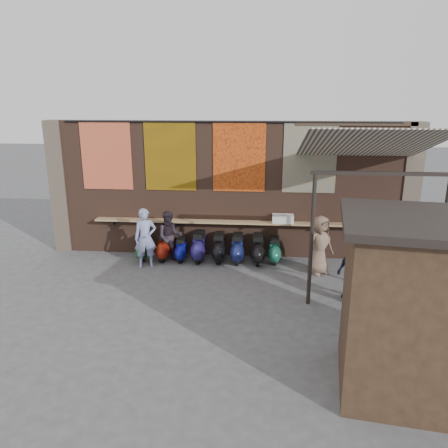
% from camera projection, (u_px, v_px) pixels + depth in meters
% --- Properties ---
extents(ground, '(70.00, 70.00, 0.00)m').
position_uv_depth(ground, '(221.00, 289.00, 10.94)').
color(ground, '#474749').
rests_on(ground, ground).
extents(brick_wall, '(10.00, 0.40, 4.00)m').
position_uv_depth(brick_wall, '(229.00, 190.00, 12.97)').
color(brick_wall, brown).
rests_on(brick_wall, ground).
extents(pier_left, '(0.50, 0.50, 4.00)m').
position_uv_depth(pier_left, '(61.00, 187.00, 13.40)').
color(pier_left, '#4C4238').
rests_on(pier_left, ground).
extents(pier_right, '(0.50, 0.50, 4.00)m').
position_uv_depth(pier_right, '(409.00, 193.00, 12.54)').
color(pier_right, '#4C4238').
rests_on(pier_right, ground).
extents(eating_counter, '(8.00, 0.32, 0.05)m').
position_uv_depth(eating_counter, '(228.00, 222.00, 12.87)').
color(eating_counter, '#9E7A51').
rests_on(eating_counter, brick_wall).
extents(shelf_box, '(0.61, 0.28, 0.25)m').
position_uv_depth(shelf_box, '(283.00, 219.00, 12.66)').
color(shelf_box, white).
rests_on(shelf_box, eating_counter).
extents(tapestry_redgold, '(1.50, 0.02, 2.00)m').
position_uv_depth(tapestry_redgold, '(106.00, 156.00, 12.78)').
color(tapestry_redgold, maroon).
rests_on(tapestry_redgold, brick_wall).
extents(tapestry_sun, '(1.50, 0.02, 2.00)m').
position_uv_depth(tapestry_sun, '(170.00, 156.00, 12.63)').
color(tapestry_sun, '#CA8C0B').
rests_on(tapestry_sun, brick_wall).
extents(tapestry_orange, '(1.50, 0.02, 2.00)m').
position_uv_depth(tapestry_orange, '(239.00, 157.00, 12.46)').
color(tapestry_orange, '#CA5419').
rests_on(tapestry_orange, brick_wall).
extents(tapestry_multi, '(1.50, 0.02, 2.00)m').
position_uv_depth(tapestry_multi, '(310.00, 158.00, 12.29)').
color(tapestry_multi, '#246C86').
rests_on(tapestry_multi, brick_wall).
extents(hang_rail, '(9.50, 0.06, 0.06)m').
position_uv_depth(hang_rail, '(229.00, 122.00, 12.20)').
color(hang_rail, black).
rests_on(hang_rail, brick_wall).
extents(scooter_stool_0, '(0.34, 0.76, 0.72)m').
position_uv_depth(scooter_stool_0, '(144.00, 247.00, 12.94)').
color(scooter_stool_0, '#10541D').
rests_on(scooter_stool_0, ground).
extents(scooter_stool_1, '(0.37, 0.81, 0.77)m').
position_uv_depth(scooter_stool_1, '(164.00, 247.00, 12.91)').
color(scooter_stool_1, maroon).
rests_on(scooter_stool_1, ground).
extents(scooter_stool_2, '(0.32, 0.70, 0.67)m').
position_uv_depth(scooter_stool_2, '(181.00, 249.00, 12.83)').
color(scooter_stool_2, navy).
rests_on(scooter_stool_2, ground).
extents(scooter_stool_3, '(0.40, 0.88, 0.84)m').
position_uv_depth(scooter_stool_3, '(199.00, 247.00, 12.81)').
color(scooter_stool_3, navy).
rests_on(scooter_stool_3, ground).
extents(scooter_stool_4, '(0.38, 0.85, 0.81)m').
position_uv_depth(scooter_stool_4, '(219.00, 248.00, 12.77)').
color(scooter_stool_4, black).
rests_on(scooter_stool_4, ground).
extents(scooter_stool_5, '(0.38, 0.85, 0.81)m').
position_uv_depth(scooter_stool_5, '(237.00, 249.00, 12.69)').
color(scooter_stool_5, navy).
rests_on(scooter_stool_5, ground).
extents(scooter_stool_6, '(0.39, 0.86, 0.82)m').
position_uv_depth(scooter_stool_6, '(258.00, 249.00, 12.63)').
color(scooter_stool_6, black).
rests_on(scooter_stool_6, ground).
extents(scooter_stool_7, '(0.34, 0.76, 0.73)m').
position_uv_depth(scooter_stool_7, '(275.00, 250.00, 12.66)').
color(scooter_stool_7, '#19664F').
rests_on(scooter_stool_7, ground).
extents(diner_left, '(0.70, 0.56, 1.69)m').
position_uv_depth(diner_left, '(145.00, 238.00, 12.23)').
color(diner_left, '#818BBC').
rests_on(diner_left, ground).
extents(diner_right, '(0.87, 0.76, 1.52)m').
position_uv_depth(diner_right, '(170.00, 237.00, 12.61)').
color(diner_right, '#271E26').
rests_on(diner_right, ground).
extents(shopper_navy, '(0.96, 0.75, 1.52)m').
position_uv_depth(shopper_navy, '(353.00, 269.00, 10.21)').
color(shopper_navy, black).
rests_on(shopper_navy, ground).
extents(shopper_grey, '(1.10, 0.72, 1.60)m').
position_uv_depth(shopper_grey, '(378.00, 278.00, 9.62)').
color(shopper_grey, '#4F4F53').
rests_on(shopper_grey, ground).
extents(shopper_tan, '(0.95, 0.87, 1.62)m').
position_uv_depth(shopper_tan, '(320.00, 245.00, 11.75)').
color(shopper_tan, '#7E6250').
rests_on(shopper_tan, ground).
extents(market_stall, '(2.83, 2.29, 2.80)m').
position_uv_depth(market_stall, '(431.00, 313.00, 6.79)').
color(market_stall, black).
rests_on(market_stall, ground).
extents(stall_roof, '(3.18, 2.62, 0.12)m').
position_uv_depth(stall_roof, '(444.00, 223.00, 6.38)').
color(stall_roof, black).
rests_on(stall_roof, market_stall).
extents(stall_sign, '(1.19, 0.21, 0.50)m').
position_uv_depth(stall_sign, '(423.00, 253.00, 7.55)').
color(stall_sign, gold).
rests_on(stall_sign, market_stall).
extents(stall_shelf, '(2.14, 0.41, 0.06)m').
position_uv_depth(stall_shelf, '(416.00, 306.00, 7.82)').
color(stall_shelf, '#473321').
rests_on(stall_shelf, market_stall).
extents(awning_canvas, '(3.20, 3.28, 0.97)m').
position_uv_depth(awning_canvas, '(368.00, 144.00, 10.53)').
color(awning_canvas, beige).
rests_on(awning_canvas, brick_wall).
extents(awning_ledger, '(3.30, 0.08, 0.12)m').
position_uv_depth(awning_ledger, '(356.00, 123.00, 11.94)').
color(awning_ledger, '#33261C').
rests_on(awning_ledger, brick_wall).
extents(awning_header, '(3.00, 0.08, 0.08)m').
position_uv_depth(awning_header, '(382.00, 174.00, 9.22)').
color(awning_header, black).
rests_on(awning_header, awning_post_left).
extents(awning_post_left, '(0.09, 0.09, 3.10)m').
position_uv_depth(awning_post_left, '(311.00, 240.00, 9.76)').
color(awning_post_left, black).
rests_on(awning_post_left, ground).
extents(awning_post_right, '(0.09, 0.09, 3.10)m').
position_uv_depth(awning_post_right, '(441.00, 244.00, 9.53)').
color(awning_post_right, black).
rests_on(awning_post_right, ground).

